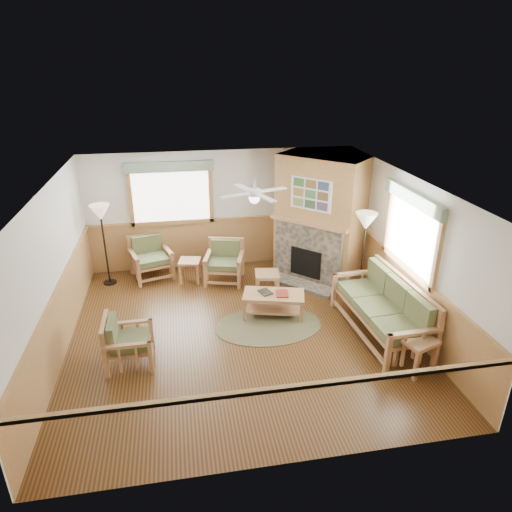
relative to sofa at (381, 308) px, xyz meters
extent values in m
cube|color=#4F3016|center=(-2.41, 0.49, -0.52)|extent=(6.00, 6.00, 0.01)
cube|color=white|center=(-2.41, 0.49, 2.19)|extent=(6.00, 6.00, 0.01)
cube|color=silver|center=(-2.41, 3.49, 0.84)|extent=(6.00, 0.02, 2.70)
cube|color=silver|center=(-2.41, -2.51, 0.84)|extent=(6.00, 0.02, 2.70)
cube|color=silver|center=(-5.41, 0.49, 0.84)|extent=(0.02, 6.00, 2.70)
cube|color=silver|center=(0.59, 0.49, 0.84)|extent=(0.02, 6.00, 2.70)
cylinder|color=brown|center=(-1.89, 0.57, -0.51)|extent=(2.16, 2.16, 0.01)
cube|color=maroon|center=(-1.56, 0.90, -0.03)|extent=(0.26, 0.33, 0.03)
cube|color=black|center=(-1.86, 1.02, -0.03)|extent=(0.28, 0.32, 0.03)
camera|label=1|loc=(-3.37, -6.46, 4.03)|focal=32.00mm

